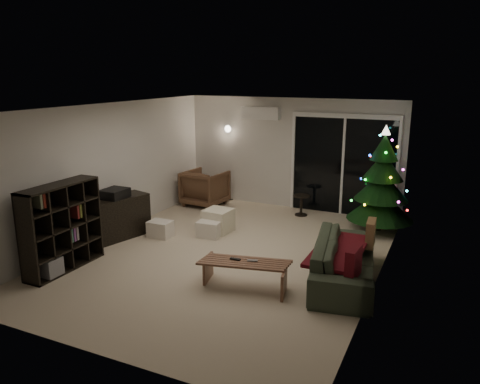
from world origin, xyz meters
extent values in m
plane|color=beige|center=(0.00, 0.00, 0.00)|extent=(6.50, 6.50, 0.00)
plane|color=white|center=(0.00, 0.00, 2.50)|extent=(6.50, 6.50, 0.00)
cube|color=silver|center=(0.00, 3.25, 1.25)|extent=(5.00, 0.02, 2.50)
cube|color=silver|center=(0.00, -3.25, 1.25)|extent=(5.00, 0.02, 2.50)
cube|color=silver|center=(-2.50, 0.00, 1.25)|extent=(0.02, 6.50, 2.50)
cube|color=silver|center=(2.50, 0.00, 1.25)|extent=(0.02, 6.50, 2.50)
cube|color=black|center=(1.20, 3.23, 1.05)|extent=(2.20, 0.02, 2.10)
cube|color=white|center=(-0.70, 3.13, 2.15)|extent=(0.90, 0.22, 0.28)
cube|color=#3F3833|center=(1.20, 3.75, -0.05)|extent=(2.60, 1.00, 0.10)
cube|color=white|center=(1.20, 4.15, 0.50)|extent=(2.20, 0.06, 1.00)
cube|color=black|center=(-2.25, -0.15, 0.39)|extent=(0.79, 1.34, 0.79)
cube|color=black|center=(-2.25, -0.15, 0.87)|extent=(0.40, 0.47, 0.17)
imported|color=brown|center=(-1.85, 2.54, 0.42)|extent=(0.97, 0.99, 0.83)
cube|color=beige|center=(-0.70, 1.00, 0.22)|extent=(0.53, 0.53, 0.45)
cube|color=white|center=(-1.55, 0.26, 0.15)|extent=(0.44, 0.34, 0.31)
cube|color=white|center=(-0.71, 0.65, 0.15)|extent=(0.47, 0.37, 0.30)
cylinder|color=black|center=(0.45, 2.72, 0.23)|extent=(0.37, 0.37, 0.45)
cylinder|color=black|center=(-1.60, 3.29, 0.88)|extent=(0.28, 0.28, 1.76)
imported|color=#252D21|center=(2.05, -0.19, 0.32)|extent=(1.21, 2.30, 0.64)
cube|color=#430B0F|center=(1.95, -0.19, 0.46)|extent=(0.68, 1.57, 0.05)
cube|color=#8E6141|center=(2.30, 0.46, 0.58)|extent=(0.16, 0.43, 0.42)
cube|color=#430B0F|center=(2.30, -0.84, 0.58)|extent=(0.15, 0.43, 0.42)
cube|color=black|center=(0.64, -1.03, 0.41)|extent=(0.16, 0.05, 0.02)
cube|color=slate|center=(0.89, -0.98, 0.41)|extent=(0.15, 0.09, 0.02)
cone|color=#123615|center=(2.15, 2.40, 1.04)|extent=(1.54, 1.54, 2.08)
camera|label=1|loc=(3.38, -6.73, 3.04)|focal=35.00mm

